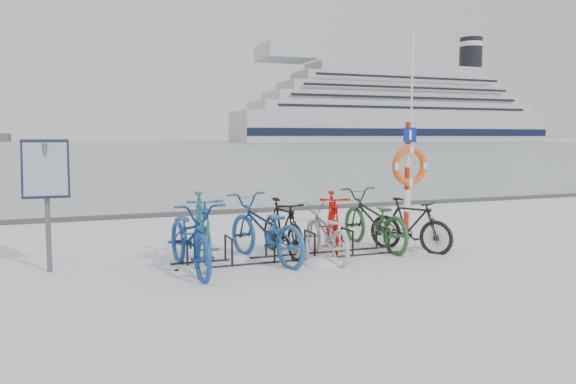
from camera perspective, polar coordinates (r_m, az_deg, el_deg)
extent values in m
plane|color=white|center=(9.65, 0.23, -6.79)|extent=(900.00, 900.00, 0.00)
cube|color=#A3B2B8|center=(163.85, -19.55, 4.59)|extent=(400.00, 298.00, 0.02)
cube|color=#3F3F42|center=(15.22, -7.72, -2.07)|extent=(400.00, 0.25, 0.10)
cylinder|color=black|center=(8.92, -10.19, -6.46)|extent=(0.04, 0.04, 0.44)
cylinder|color=black|center=(9.34, -10.69, -5.92)|extent=(0.04, 0.04, 0.44)
cylinder|color=black|center=(9.09, -10.47, -4.83)|extent=(0.04, 0.44, 0.04)
cylinder|color=black|center=(9.07, -5.69, -6.19)|extent=(0.04, 0.04, 0.44)
cylinder|color=black|center=(9.49, -6.38, -5.68)|extent=(0.04, 0.04, 0.44)
cylinder|color=black|center=(9.24, -6.06, -4.59)|extent=(0.04, 0.44, 0.04)
cylinder|color=black|center=(9.28, -1.37, -5.90)|extent=(0.04, 0.04, 0.44)
cylinder|color=black|center=(9.69, -2.24, -5.41)|extent=(0.04, 0.04, 0.44)
cylinder|color=black|center=(9.44, -1.82, -4.34)|extent=(0.04, 0.44, 0.04)
cylinder|color=black|center=(9.54, 2.73, -5.59)|extent=(0.04, 0.04, 0.44)
cylinder|color=black|center=(9.94, 1.72, -5.13)|extent=(0.04, 0.04, 0.44)
cylinder|color=black|center=(9.70, 2.22, -4.08)|extent=(0.04, 0.44, 0.04)
cylinder|color=black|center=(9.84, 6.60, -5.27)|extent=(0.04, 0.04, 0.44)
cylinder|color=black|center=(10.23, 5.47, -4.85)|extent=(0.04, 0.04, 0.44)
cylinder|color=black|center=(10.00, 6.03, -3.82)|extent=(0.04, 0.44, 0.04)
cylinder|color=black|center=(10.19, 10.21, -4.95)|extent=(0.04, 0.04, 0.44)
cylinder|color=black|center=(10.56, 8.99, -4.56)|extent=(0.04, 0.04, 0.44)
cylinder|color=black|center=(10.34, 9.61, -3.55)|extent=(0.04, 0.44, 0.04)
cylinder|color=black|center=(9.45, 0.71, -6.94)|extent=(4.00, 0.03, 0.03)
cylinder|color=black|center=(9.85, -0.23, -6.42)|extent=(4.00, 0.03, 0.03)
cylinder|color=#595B5E|center=(9.32, -23.26, -1.53)|extent=(0.08, 0.08, 1.98)
cube|color=black|center=(9.24, -23.41, 2.17)|extent=(0.68, 0.26, 0.89)
cube|color=#8C99AD|center=(9.20, -23.42, 2.15)|extent=(0.62, 0.19, 0.80)
cylinder|color=#B41F0E|center=(12.31, 11.90, -3.07)|extent=(0.11, 0.11, 0.48)
cylinder|color=silver|center=(12.25, 11.95, -0.86)|extent=(0.11, 0.11, 0.48)
cylinder|color=#B41F0E|center=(12.20, 11.99, 1.37)|extent=(0.11, 0.11, 0.48)
cylinder|color=silver|center=(12.18, 12.04, 3.61)|extent=(0.11, 0.11, 0.48)
cylinder|color=#B41F0E|center=(12.17, 12.08, 5.85)|extent=(0.11, 0.11, 0.48)
torus|color=#E55615|center=(12.11, 12.25, 2.61)|extent=(0.84, 0.14, 0.84)
cube|color=navy|center=(12.11, 12.29, 5.69)|extent=(0.30, 0.03, 0.30)
cylinder|color=silver|center=(12.27, 12.39, 5.94)|extent=(0.04, 0.04, 4.34)
cube|color=silver|center=(233.06, 10.86, 6.42)|extent=(132.81, 24.67, 11.38)
cube|color=black|center=(222.57, 12.52, 5.94)|extent=(132.81, 0.30, 2.85)
cube|color=black|center=(243.68, 9.32, 5.96)|extent=(132.81, 0.30, 2.85)
cube|color=silver|center=(233.30, 10.89, 8.29)|extent=(118.58, 22.77, 3.79)
cube|color=silver|center=(233.79, 10.93, 10.14)|extent=(95.81, 19.92, 3.79)
cube|color=silver|center=(234.52, 10.96, 11.99)|extent=(73.05, 17.08, 3.79)
cube|color=silver|center=(214.45, -0.21, 13.98)|extent=(18.97, 18.97, 5.69)
cylinder|color=black|center=(256.10, 18.07, 13.20)|extent=(9.49, 9.49, 13.28)
cube|color=black|center=(223.74, 12.48, 9.35)|extent=(104.35, 0.20, 11.38)
imported|color=navy|center=(8.83, -9.91, -4.25)|extent=(0.92, 2.23, 1.14)
imported|color=#1D6974|center=(9.29, -8.74, -3.56)|extent=(0.73, 2.04, 1.20)
imported|color=#22528F|center=(9.41, -2.39, -3.55)|extent=(1.30, 2.31, 1.15)
imported|color=black|center=(9.89, -0.55, -3.45)|extent=(0.60, 1.74, 1.03)
imported|color=#B3B5BC|center=(9.63, 3.81, -3.86)|extent=(0.73, 1.89, 0.98)
imported|color=#BC0C05|center=(10.13, 4.58, -2.98)|extent=(1.14, 1.94, 1.12)
imported|color=#245226|center=(10.63, 8.66, -2.59)|extent=(0.86, 2.20, 1.13)
imported|color=black|center=(10.50, 12.31, -3.13)|extent=(1.24, 1.68, 1.00)
ellipsoid|color=white|center=(8.91, -9.45, -7.92)|extent=(0.52, 0.52, 0.18)
ellipsoid|color=white|center=(10.62, 13.40, -5.80)|extent=(0.47, 0.47, 0.16)
ellipsoid|color=white|center=(10.06, 1.21, -6.27)|extent=(0.37, 0.37, 0.13)
ellipsoid|color=white|center=(9.62, -5.02, -6.85)|extent=(0.39, 0.39, 0.14)
ellipsoid|color=white|center=(9.27, 3.61, -7.31)|extent=(0.68, 0.68, 0.24)
ellipsoid|color=white|center=(10.64, 5.03, -5.64)|extent=(0.41, 0.41, 0.14)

